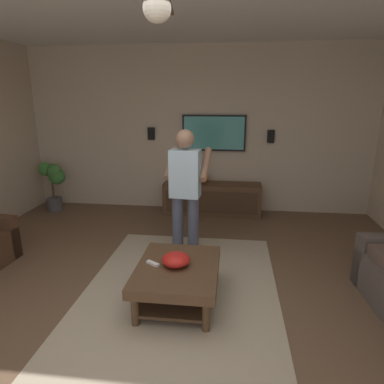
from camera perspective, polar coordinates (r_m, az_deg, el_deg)
ground_plane at (r=3.32m, az=-5.90°, el=-21.32°), size 8.14×8.14×0.00m
wall_back_tv at (r=6.08m, az=0.99°, el=10.43°), size 0.10×6.27×2.87m
area_rug at (r=3.76m, az=-1.89°, el=-16.26°), size 2.80×2.04×0.01m
coffee_table at (r=3.44m, az=-2.46°, el=-13.91°), size 1.00×0.80×0.40m
media_console at (r=5.95m, az=3.41°, el=-1.13°), size 0.45×1.70×0.55m
tv at (r=5.96m, az=3.74°, el=9.96°), size 0.05×1.11×0.62m
person_standing at (r=4.12m, az=-1.11°, el=0.77°), size 0.57×0.57×1.64m
potted_plant_tall at (r=6.55m, az=-22.41°, el=1.87°), size 0.32×0.48×0.88m
bowl at (r=3.37m, az=-2.74°, el=-11.37°), size 0.28×0.28×0.13m
remote_white at (r=3.42m, az=-6.67°, el=-11.94°), size 0.12×0.15×0.02m
vase_round at (r=5.88m, az=1.79°, el=2.57°), size 0.22×0.22×0.22m
wall_speaker_left at (r=6.01m, az=13.22°, el=9.19°), size 0.06×0.12×0.22m
wall_speaker_right at (r=6.15m, az=-6.93°, el=9.81°), size 0.06×0.12×0.22m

